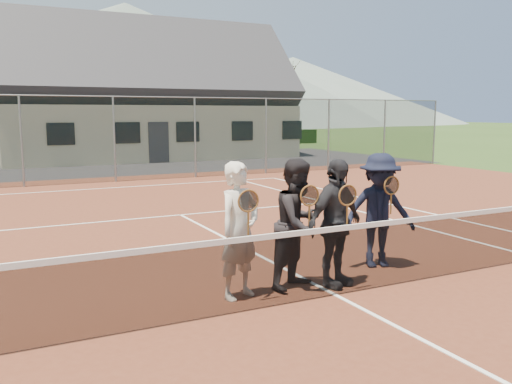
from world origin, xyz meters
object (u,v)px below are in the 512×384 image
tennis_net (336,258)px  player_d (379,210)px  player_a (239,230)px  player_c (335,223)px  clubhouse (145,84)px  player_b (299,224)px

tennis_net → player_d: (1.40, 0.86, 0.38)m
player_a → player_d: bearing=7.5°
tennis_net → player_c: bearing=58.0°
clubhouse → player_d: bearing=-96.4°
clubhouse → player_d: (-2.60, -23.14, -3.07)m
player_d → clubhouse: bearing=83.6°
player_b → clubhouse: bearing=79.7°
clubhouse → player_b: 24.03m
player_a → player_b: same height
player_b → player_d: size_ratio=1.00×
clubhouse → player_c: size_ratio=8.67×
player_a → player_b: size_ratio=1.00×
player_c → player_d: (1.18, 0.51, -0.00)m
player_b → player_d: 1.68m
clubhouse → player_d: size_ratio=8.67×
player_a → player_d: 2.59m
tennis_net → clubhouse: 24.57m
player_a → player_d: same height
player_c → player_d: bearing=23.3°
tennis_net → clubhouse: size_ratio=0.75×
clubhouse → player_c: 24.14m
player_d → player_c: bearing=-156.7°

